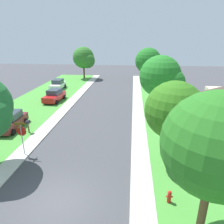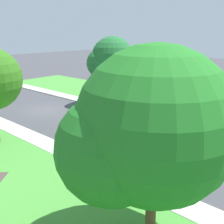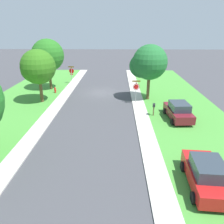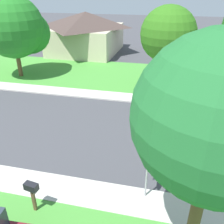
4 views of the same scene
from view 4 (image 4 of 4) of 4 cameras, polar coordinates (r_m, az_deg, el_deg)
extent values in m
cube|color=beige|center=(19.24, -12.39, 4.78)|extent=(1.40, 56.00, 0.10)
cube|color=#479338|center=(23.30, -7.67, 9.16)|extent=(8.00, 56.00, 0.08)
cylinder|color=#9E9EA3|center=(9.17, 8.16, -13.49)|extent=(0.07, 0.07, 2.60)
cylinder|color=red|center=(8.70, 8.15, -9.72)|extent=(0.76, 0.05, 0.76)
cylinder|color=white|center=(8.70, 8.03, -9.71)|extent=(0.67, 0.02, 0.67)
cylinder|color=red|center=(8.70, 8.01, -9.71)|extent=(0.55, 0.02, 0.55)
cube|color=brown|center=(8.33, 8.79, -6.24)|extent=(0.92, 0.04, 0.16)
cube|color=brown|center=(8.43, 8.69, -7.32)|extent=(0.04, 0.92, 0.16)
cylinder|color=brown|center=(18.93, 12.06, 8.90)|extent=(0.36, 0.36, 2.85)
sphere|color=#2F6D18|center=(18.26, 12.95, 17.22)|extent=(3.90, 3.90, 3.90)
sphere|color=#2F6D18|center=(19.22, 14.66, 16.04)|extent=(2.73, 2.73, 2.73)
cylinder|color=brown|center=(23.16, -20.84, 10.62)|extent=(0.36, 0.36, 2.48)
sphere|color=#217522|center=(22.56, -22.16, 17.90)|extent=(5.06, 5.06, 5.06)
sphere|color=#217522|center=(23.20, -18.68, 17.06)|extent=(3.54, 3.54, 3.54)
cylinder|color=brown|center=(7.92, 19.12, -20.59)|extent=(0.36, 0.36, 3.14)
sphere|color=#21682F|center=(6.12, 23.36, -1.20)|extent=(4.07, 4.07, 4.07)
cube|color=beige|center=(30.48, -5.96, 16.43)|extent=(8.55, 7.38, 3.00)
pyramid|color=#473833|center=(30.12, -6.19, 20.72)|extent=(9.17, 7.99, 1.60)
cube|color=#51331E|center=(31.95, -12.29, 15.66)|extent=(1.00, 0.08, 2.10)
cylinder|color=red|center=(19.14, 22.99, 4.02)|extent=(0.22, 0.22, 0.70)
sphere|color=red|center=(19.00, 23.19, 5.04)|extent=(0.22, 0.22, 0.22)
cylinder|color=red|center=(18.97, 23.10, 4.13)|extent=(0.10, 0.08, 0.08)
cylinder|color=red|center=(19.23, 22.99, 4.45)|extent=(0.10, 0.08, 0.08)
cube|color=brown|center=(9.57, -17.71, -19.04)|extent=(0.10, 0.10, 1.05)
cube|color=black|center=(9.12, -18.31, -16.18)|extent=(0.31, 0.51, 0.26)
camera|label=1|loc=(20.12, 58.45, 19.89)|focal=33.11mm
camera|label=2|loc=(30.63, -23.34, 25.15)|focal=44.69mm
camera|label=3|loc=(26.16, -61.05, 17.03)|focal=35.03mm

